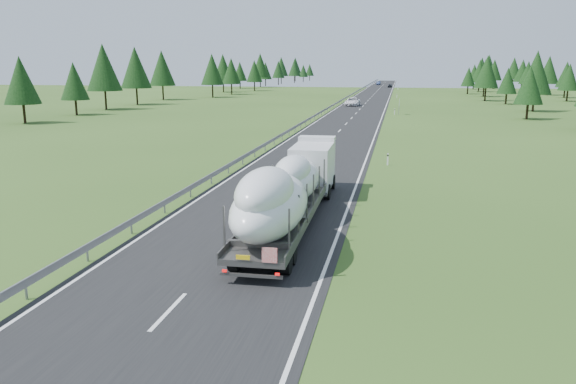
% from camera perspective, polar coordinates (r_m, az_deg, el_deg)
% --- Properties ---
extents(ground, '(400.00, 400.00, 0.00)m').
position_cam_1_polar(ground, '(19.53, -12.03, -11.82)').
color(ground, '#2F4F1A').
rests_on(ground, ground).
extents(road_surface, '(10.00, 400.00, 0.02)m').
position_cam_1_polar(road_surface, '(116.76, 7.65, 8.68)').
color(road_surface, black).
rests_on(road_surface, ground).
extents(guardrail, '(0.10, 400.00, 0.76)m').
position_cam_1_polar(guardrail, '(117.11, 5.04, 9.04)').
color(guardrail, slate).
rests_on(guardrail, ground).
extents(marker_posts, '(0.13, 350.08, 1.00)m').
position_cam_1_polar(marker_posts, '(171.42, 11.06, 9.99)').
color(marker_posts, silver).
rests_on(marker_posts, ground).
extents(highway_sign, '(0.08, 0.90, 2.60)m').
position_cam_1_polar(highway_sign, '(96.46, 11.23, 8.79)').
color(highway_sign, slate).
rests_on(highway_sign, ground).
extents(tree_line_right, '(28.19, 327.09, 12.57)m').
position_cam_1_polar(tree_line_right, '(135.33, 25.85, 11.00)').
color(tree_line_right, black).
rests_on(tree_line_right, ground).
extents(tree_line_left, '(14.94, 327.17, 12.58)m').
position_cam_1_polar(tree_line_left, '(157.43, -8.19, 12.23)').
color(tree_line_left, black).
rests_on(tree_line_left, ground).
extents(boat_truck, '(3.04, 18.73, 3.99)m').
position_cam_1_polar(boat_truck, '(27.90, 0.08, 0.51)').
color(boat_truck, silver).
rests_on(boat_truck, ground).
extents(distant_van, '(2.87, 5.98, 1.64)m').
position_cam_1_polar(distant_van, '(116.58, 6.57, 9.10)').
color(distant_van, white).
rests_on(distant_van, ground).
extents(distant_car_dark, '(1.82, 3.93, 1.30)m').
position_cam_1_polar(distant_car_dark, '(216.77, 10.33, 10.58)').
color(distant_car_dark, black).
rests_on(distant_car_dark, ground).
extents(distant_car_blue, '(1.69, 4.59, 1.50)m').
position_cam_1_polar(distant_car_blue, '(245.91, 9.18, 10.87)').
color(distant_car_blue, navy).
rests_on(distant_car_blue, ground).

